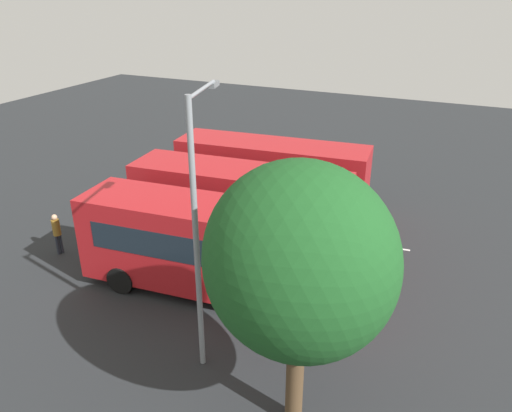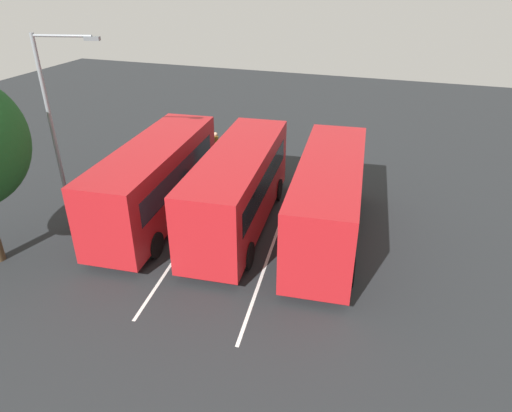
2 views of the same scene
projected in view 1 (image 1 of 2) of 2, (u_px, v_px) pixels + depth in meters
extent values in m
plane|color=#232628|center=(251.00, 246.00, 21.33)|extent=(64.44, 64.44, 0.00)
cube|color=#AD191E|center=(272.00, 174.00, 23.90)|extent=(9.24, 3.22, 3.08)
cube|color=black|center=(186.00, 148.00, 24.90)|extent=(0.31, 2.13, 1.29)
cube|color=black|center=(264.00, 175.00, 22.74)|extent=(7.59, 0.77, 0.98)
cube|color=black|center=(279.00, 159.00, 24.76)|extent=(7.59, 0.77, 0.98)
cube|color=black|center=(185.00, 138.00, 24.69)|extent=(0.27, 1.93, 0.32)
cube|color=black|center=(188.00, 188.00, 25.80)|extent=(0.30, 2.22, 0.36)
cylinder|color=black|center=(208.00, 201.00, 24.36)|extent=(1.05, 0.37, 1.03)
cylinder|color=black|center=(226.00, 185.00, 26.33)|extent=(1.05, 0.37, 1.03)
cylinder|color=black|center=(325.00, 218.00, 22.63)|extent=(1.05, 0.37, 1.03)
cylinder|color=black|center=(334.00, 199.00, 24.60)|extent=(1.05, 0.37, 1.03)
cube|color=#AD191E|center=(240.00, 204.00, 20.72)|extent=(9.24, 3.19, 3.08)
cube|color=black|center=(143.00, 173.00, 21.73)|extent=(0.30, 2.13, 1.29)
cube|color=black|center=(229.00, 207.00, 19.56)|extent=(7.59, 0.74, 0.98)
cube|color=black|center=(249.00, 186.00, 21.58)|extent=(7.59, 0.74, 0.98)
cube|color=black|center=(142.00, 161.00, 21.52)|extent=(0.27, 1.93, 0.32)
cube|color=black|center=(147.00, 217.00, 22.63)|extent=(0.29, 2.22, 0.36)
cylinder|color=black|center=(167.00, 235.00, 21.18)|extent=(1.05, 0.37, 1.03)
cylinder|color=black|center=(191.00, 213.00, 23.15)|extent=(1.05, 0.37, 1.03)
cylinder|color=black|center=(299.00, 258.00, 19.43)|extent=(1.05, 0.37, 1.03)
cylinder|color=black|center=(313.00, 232.00, 21.40)|extent=(1.05, 0.37, 1.03)
cube|color=#AD191E|center=(206.00, 245.00, 17.52)|extent=(9.23, 3.18, 3.08)
cube|color=#19232D|center=(95.00, 206.00, 18.54)|extent=(0.30, 2.13, 1.29)
cube|color=#19232D|center=(190.00, 251.00, 16.36)|extent=(7.59, 0.73, 0.98)
cube|color=#19232D|center=(219.00, 221.00, 18.38)|extent=(7.59, 0.73, 0.98)
cube|color=black|center=(93.00, 193.00, 18.32)|extent=(0.26, 1.93, 0.32)
cube|color=black|center=(102.00, 256.00, 19.44)|extent=(0.29, 2.22, 0.36)
cylinder|color=black|center=(121.00, 280.00, 17.99)|extent=(1.05, 0.37, 1.03)
cylinder|color=black|center=(153.00, 250.00, 19.95)|extent=(1.05, 0.37, 1.03)
cylinder|color=black|center=(274.00, 312.00, 16.23)|extent=(1.05, 0.37, 1.03)
cylinder|color=black|center=(293.00, 276.00, 18.20)|extent=(1.05, 0.37, 1.03)
cylinder|color=#232833|center=(61.00, 243.00, 20.67)|extent=(0.13, 0.13, 0.86)
cylinder|color=#232833|center=(58.00, 245.00, 20.55)|extent=(0.13, 0.13, 0.86)
cylinder|color=olive|center=(56.00, 227.00, 20.29)|extent=(0.37, 0.37, 0.68)
sphere|color=tan|center=(54.00, 217.00, 20.10)|extent=(0.23, 0.23, 0.23)
cylinder|color=gray|center=(196.00, 245.00, 13.21)|extent=(0.16, 0.16, 7.96)
cylinder|color=gray|center=(202.00, 89.00, 12.60)|extent=(0.62, 2.19, 0.10)
cube|color=slate|center=(213.00, 84.00, 13.63)|extent=(0.33, 0.59, 0.14)
cylinder|color=#4C3823|center=(295.00, 374.00, 12.29)|extent=(0.44, 0.44, 3.07)
ellipsoid|color=#194C1E|center=(300.00, 262.00, 10.97)|extent=(4.43, 3.98, 4.65)
cube|color=silver|center=(267.00, 229.00, 22.80)|extent=(12.58, 1.43, 0.01)
cube|color=silver|center=(232.00, 266.00, 19.86)|extent=(12.58, 1.43, 0.01)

